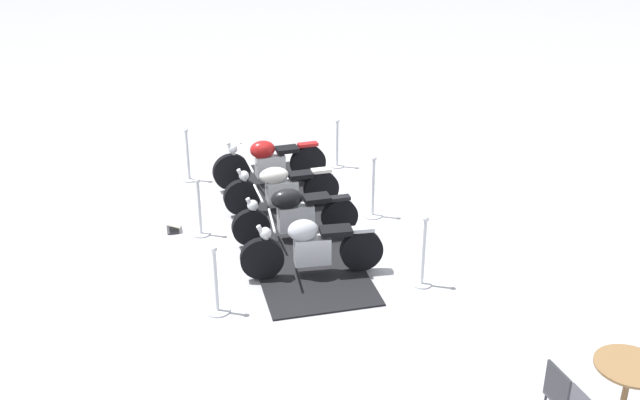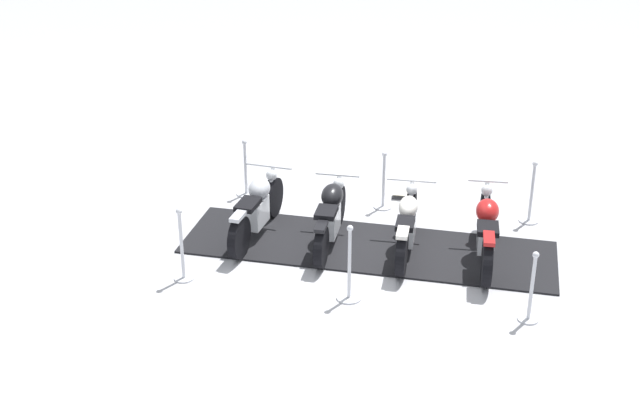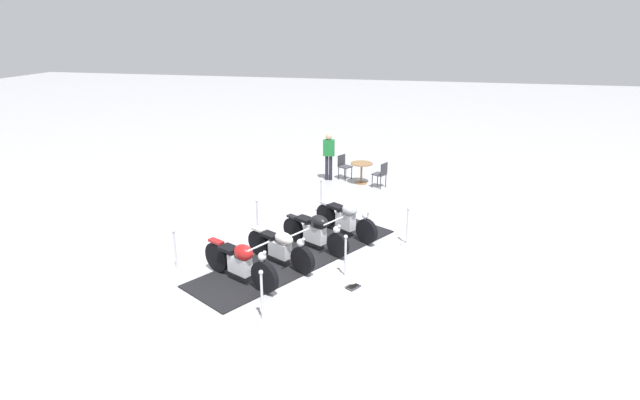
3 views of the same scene
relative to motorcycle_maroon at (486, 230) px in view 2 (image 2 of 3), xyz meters
The scene contains 13 objects.
ground_plane 1.86m from the motorcycle_maroon, 60.55° to the left, with size 80.00×80.00×0.00m, color #B2B2B7.
display_platform 1.86m from the motorcycle_maroon, 60.55° to the left, with size 5.78×1.64×0.03m, color black.
motorcycle_maroon is the anchor object (origin of this frame).
motorcycle_cream 1.19m from the motorcycle_maroon, 59.62° to the left, with size 1.93×1.19×0.96m.
motorcycle_black 2.39m from the motorcycle_maroon, 59.37° to the left, with size 1.94×1.19×0.92m.
motorcycle_chrome 3.58m from the motorcycle_maroon, 59.59° to the left, with size 1.88×1.35×0.97m.
stanchion_right_mid 2.34m from the motorcycle_maroon, 19.62° to the left, with size 0.31×0.31×1.04m.
stanchion_left_front 1.70m from the motorcycle_maroon, behind, with size 0.29×0.29×1.04m.
stanchion_left_rear 4.52m from the motorcycle_maroon, 79.71° to the left, with size 0.29×0.29×1.14m.
stanchion_right_rear 4.51m from the motorcycle_maroon, 40.12° to the left, with size 0.35×0.35×1.04m.
stanchion_right_front 1.65m from the motorcycle_maroon, 54.52° to the right, with size 0.32×0.32×1.08m.
stanchion_left_mid 2.38m from the motorcycle_maroon, 100.63° to the left, with size 0.35×0.35×1.15m.
info_placard 2.52m from the motorcycle_maroon, ahead, with size 0.36×0.38×0.20m.
Camera 2 is at (-10.87, 4.24, 6.25)m, focal length 47.36 mm.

